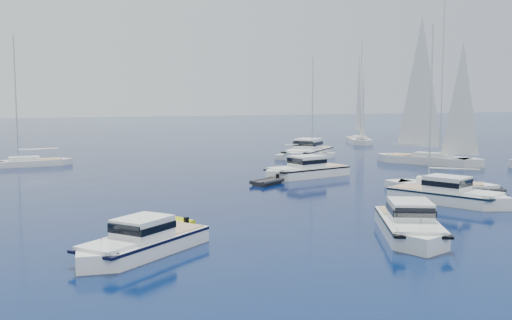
{
  "coord_description": "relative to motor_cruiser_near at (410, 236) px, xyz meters",
  "views": [
    {
      "loc": [
        -20.71,
        -23.74,
        7.89
      ],
      "look_at": [
        -1.83,
        26.45,
        2.2
      ],
      "focal_mm": 43.3,
      "sensor_mm": 36.0,
      "label": 1
    }
  ],
  "objects": [
    {
      "name": "ground",
      "position": [
        0.72,
        -4.89,
        0.0
      ],
      "size": [
        400.0,
        400.0,
        0.0
      ],
      "primitive_type": "plane",
      "color": "#08224D",
      "rests_on": "ground"
    },
    {
      "name": "motor_cruiser_near",
      "position": [
        0.0,
        0.0,
        0.0
      ],
      "size": [
        6.74,
        10.03,
        2.54
      ],
      "primitive_type": null,
      "rotation": [
        0.0,
        0.0,
        2.71
      ],
      "color": "silver",
      "rests_on": "ground"
    },
    {
      "name": "motor_cruiser_right",
      "position": [
        8.85,
        8.0,
        0.0
      ],
      "size": [
        6.9,
        9.94,
        2.53
      ],
      "primitive_type": null,
      "rotation": [
        0.0,
        0.0,
        3.6
      ],
      "color": "white",
      "rests_on": "ground"
    },
    {
      "name": "motor_cruiser_left",
      "position": [
        -14.81,
        1.41,
        0.0
      ],
      "size": [
        8.64,
        7.76,
        2.34
      ],
      "primitive_type": null,
      "rotation": [
        0.0,
        0.0,
        2.26
      ],
      "color": "white",
      "rests_on": "ground"
    },
    {
      "name": "motor_cruiser_centre",
      "position": [
        5.13,
        24.71,
        0.0
      ],
      "size": [
        10.47,
        5.68,
        2.63
      ],
      "primitive_type": null,
      "rotation": [
        0.0,
        0.0,
        1.85
      ],
      "color": "white",
      "rests_on": "ground"
    },
    {
      "name": "motor_cruiser_distant",
      "position": [
        13.22,
        41.28,
        0.0
      ],
      "size": [
        10.72,
        10.75,
        3.05
      ],
      "primitive_type": null,
      "rotation": [
        0.0,
        0.0,
        2.36
      ],
      "color": "white",
      "rests_on": "ground"
    },
    {
      "name": "sailboat_mid_r",
      "position": [
        12.24,
        13.46,
        0.0
      ],
      "size": [
        8.97,
        8.11,
        14.14
      ],
      "primitive_type": null,
      "rotation": [
        0.0,
        0.0,
        0.87
      ],
      "color": "white",
      "rests_on": "ground"
    },
    {
      "name": "sailboat_centre",
      "position": [
        12.69,
        40.68,
        0.0
      ],
      "size": [
        8.84,
        2.37,
        12.96
      ],
      "primitive_type": null,
      "rotation": [
        0.0,
        0.0,
        4.72
      ],
      "color": "white",
      "rests_on": "ground"
    },
    {
      "name": "sailboat_sails_r",
      "position": [
        23.26,
        30.18,
        0.0
      ],
      "size": [
        10.15,
        12.84,
        19.34
      ],
      "primitive_type": null,
      "rotation": [
        0.0,
        0.0,
        3.73
      ],
      "color": "silver",
      "rests_on": "ground"
    },
    {
      "name": "sailboat_far_l",
      "position": [
        -19.75,
        43.93,
        0.0
      ],
      "size": [
        10.29,
        3.63,
        14.81
      ],
      "primitive_type": null,
      "rotation": [
        0.0,
        0.0,
        1.67
      ],
      "color": "silver",
      "rests_on": "ground"
    },
    {
      "name": "sailboat_sails_far",
      "position": [
        31.38,
        59.92,
        0.0
      ],
      "size": [
        7.05,
        12.31,
        17.59
      ],
      "primitive_type": null,
      "rotation": [
        0.0,
        0.0,
        2.79
      ],
      "color": "silver",
      "rests_on": "ground"
    },
    {
      "name": "tender_yellow",
      "position": [
        -12.02,
        7.66,
        0.0
      ],
      "size": [
        3.17,
        3.91,
        0.95
      ],
      "primitive_type": null,
      "rotation": [
        0.0,
        0.0,
        0.44
      ],
      "color": "#C1C80B",
      "rests_on": "ground"
    },
    {
      "name": "tender_grey_near",
      "position": [
        14.55,
        10.72,
        0.0
      ],
      "size": [
        3.49,
        2.98,
        0.95
      ],
      "primitive_type": null,
      "rotation": [
        0.0,
        0.0,
        4.21
      ],
      "color": "black",
      "rests_on": "ground"
    },
    {
      "name": "tender_grey_far",
      "position": [
        -0.04,
        21.59,
        0.0
      ],
      "size": [
        3.92,
        3.54,
        0.95
      ],
      "primitive_type": null,
      "rotation": [
        0.0,
        0.0,
        2.18
      ],
      "color": "black",
      "rests_on": "ground"
    }
  ]
}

